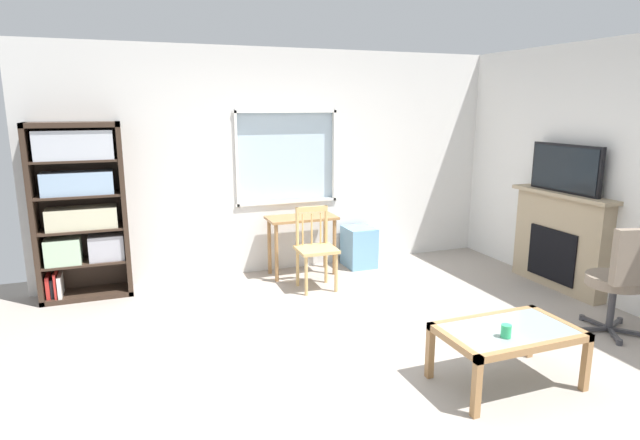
{
  "coord_description": "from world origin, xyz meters",
  "views": [
    {
      "loc": [
        -1.75,
        -3.59,
        1.99
      ],
      "look_at": [
        -0.03,
        0.96,
        0.92
      ],
      "focal_mm": 29.45,
      "sensor_mm": 36.0,
      "label": 1
    }
  ],
  "objects_px": {
    "bookshelf": "(79,204)",
    "sippy_cup": "(506,331)",
    "plastic_drawer_unit": "(359,247)",
    "fireplace": "(559,240)",
    "desk_under_window": "(302,228)",
    "office_chair": "(622,276)",
    "tv": "(565,168)",
    "coffee_table": "(508,337)",
    "wooden_chair": "(315,247)"
  },
  "relations": [
    {
      "from": "bookshelf",
      "to": "fireplace",
      "type": "distance_m",
      "value": 5.13
    },
    {
      "from": "wooden_chair",
      "to": "plastic_drawer_unit",
      "type": "distance_m",
      "value": 1.0
    },
    {
      "from": "desk_under_window",
      "to": "office_chair",
      "type": "bearing_deg",
      "value": -52.29
    },
    {
      "from": "plastic_drawer_unit",
      "to": "bookshelf",
      "type": "bearing_deg",
      "value": 178.97
    },
    {
      "from": "bookshelf",
      "to": "plastic_drawer_unit",
      "type": "bearing_deg",
      "value": -1.03
    },
    {
      "from": "plastic_drawer_unit",
      "to": "sippy_cup",
      "type": "relative_size",
      "value": 5.56
    },
    {
      "from": "fireplace",
      "to": "coffee_table",
      "type": "xyz_separation_m",
      "value": [
        -1.94,
        -1.49,
        -0.17
      ]
    },
    {
      "from": "tv",
      "to": "coffee_table",
      "type": "height_order",
      "value": "tv"
    },
    {
      "from": "fireplace",
      "to": "sippy_cup",
      "type": "xyz_separation_m",
      "value": [
        -2.06,
        -1.6,
        -0.06
      ]
    },
    {
      "from": "fireplace",
      "to": "sippy_cup",
      "type": "bearing_deg",
      "value": -142.09
    },
    {
      "from": "fireplace",
      "to": "tv",
      "type": "relative_size",
      "value": 1.41
    },
    {
      "from": "coffee_table",
      "to": "tv",
      "type": "bearing_deg",
      "value": 37.85
    },
    {
      "from": "desk_under_window",
      "to": "fireplace",
      "type": "distance_m",
      "value": 2.89
    },
    {
      "from": "desk_under_window",
      "to": "sippy_cup",
      "type": "bearing_deg",
      "value": -81.7
    },
    {
      "from": "wooden_chair",
      "to": "coffee_table",
      "type": "distance_m",
      "value": 2.49
    },
    {
      "from": "tv",
      "to": "sippy_cup",
      "type": "distance_m",
      "value": 2.73
    },
    {
      "from": "desk_under_window",
      "to": "fireplace",
      "type": "relative_size",
      "value": 0.63
    },
    {
      "from": "wooden_chair",
      "to": "sippy_cup",
      "type": "xyz_separation_m",
      "value": [
        0.46,
        -2.53,
        0.01
      ]
    },
    {
      "from": "wooden_chair",
      "to": "office_chair",
      "type": "bearing_deg",
      "value": -45.86
    },
    {
      "from": "desk_under_window",
      "to": "coffee_table",
      "type": "bearing_deg",
      "value": -79.18
    },
    {
      "from": "office_chair",
      "to": "sippy_cup",
      "type": "bearing_deg",
      "value": -164.99
    },
    {
      "from": "sippy_cup",
      "to": "plastic_drawer_unit",
      "type": "bearing_deg",
      "value": 83.88
    },
    {
      "from": "wooden_chair",
      "to": "office_chair",
      "type": "distance_m",
      "value": 2.93
    },
    {
      "from": "wooden_chair",
      "to": "desk_under_window",
      "type": "bearing_deg",
      "value": 88.01
    },
    {
      "from": "fireplace",
      "to": "wooden_chair",
      "type": "bearing_deg",
      "value": 159.78
    },
    {
      "from": "plastic_drawer_unit",
      "to": "office_chair",
      "type": "bearing_deg",
      "value": -64.91
    },
    {
      "from": "sippy_cup",
      "to": "bookshelf",
      "type": "bearing_deg",
      "value": 131.82
    },
    {
      "from": "bookshelf",
      "to": "tv",
      "type": "relative_size",
      "value": 1.99
    },
    {
      "from": "desk_under_window",
      "to": "wooden_chair",
      "type": "relative_size",
      "value": 0.91
    },
    {
      "from": "plastic_drawer_unit",
      "to": "fireplace",
      "type": "bearing_deg",
      "value": -40.84
    },
    {
      "from": "fireplace",
      "to": "office_chair",
      "type": "xyz_separation_m",
      "value": [
        -0.48,
        -1.18,
        0.02
      ]
    },
    {
      "from": "desk_under_window",
      "to": "fireplace",
      "type": "xyz_separation_m",
      "value": [
        2.5,
        -1.44,
        -0.03
      ]
    },
    {
      "from": "wooden_chair",
      "to": "fireplace",
      "type": "relative_size",
      "value": 0.7
    },
    {
      "from": "bookshelf",
      "to": "coffee_table",
      "type": "bearing_deg",
      "value": -46.02
    },
    {
      "from": "office_chair",
      "to": "sippy_cup",
      "type": "height_order",
      "value": "office_chair"
    },
    {
      "from": "office_chair",
      "to": "coffee_table",
      "type": "relative_size",
      "value": 1.02
    },
    {
      "from": "desk_under_window",
      "to": "plastic_drawer_unit",
      "type": "relative_size",
      "value": 1.63
    },
    {
      "from": "bookshelf",
      "to": "sippy_cup",
      "type": "xyz_separation_m",
      "value": [
        2.82,
        -3.15,
        -0.52
      ]
    },
    {
      "from": "bookshelf",
      "to": "fireplace",
      "type": "height_order",
      "value": "bookshelf"
    },
    {
      "from": "bookshelf",
      "to": "office_chair",
      "type": "relative_size",
      "value": 1.83
    },
    {
      "from": "tv",
      "to": "fireplace",
      "type": "bearing_deg",
      "value": 0.0
    },
    {
      "from": "wooden_chair",
      "to": "tv",
      "type": "xyz_separation_m",
      "value": [
        2.5,
        -0.93,
        0.87
      ]
    },
    {
      "from": "bookshelf",
      "to": "tv",
      "type": "bearing_deg",
      "value": -17.68
    },
    {
      "from": "desk_under_window",
      "to": "plastic_drawer_unit",
      "type": "bearing_deg",
      "value": 3.69
    },
    {
      "from": "fireplace",
      "to": "coffee_table",
      "type": "height_order",
      "value": "fireplace"
    },
    {
      "from": "tv",
      "to": "office_chair",
      "type": "distance_m",
      "value": 1.48
    },
    {
      "from": "coffee_table",
      "to": "sippy_cup",
      "type": "bearing_deg",
      "value": -137.16
    },
    {
      "from": "desk_under_window",
      "to": "office_chair",
      "type": "height_order",
      "value": "office_chair"
    },
    {
      "from": "fireplace",
      "to": "sippy_cup",
      "type": "relative_size",
      "value": 14.34
    },
    {
      "from": "bookshelf",
      "to": "tv",
      "type": "xyz_separation_m",
      "value": [
        4.86,
        -1.55,
        0.34
      ]
    }
  ]
}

